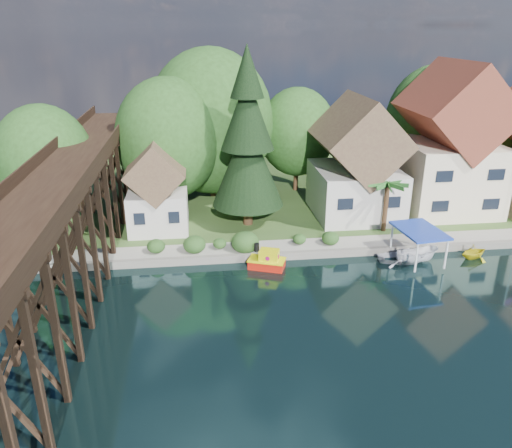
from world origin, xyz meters
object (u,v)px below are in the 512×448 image
at_px(boat_white_a, 402,257).
at_px(tugboat, 267,261).
at_px(trestle_bridge, 70,217).
at_px(conifer, 247,143).
at_px(boat_yellow, 474,251).
at_px(palm_tree, 388,186).
at_px(boat_canopy, 417,249).
at_px(house_left, 357,166).
at_px(shed, 157,192).
at_px(house_center, 449,149).

bearing_deg(boat_white_a, tugboat, 97.24).
relative_size(trestle_bridge, tugboat, 14.31).
bearing_deg(conifer, boat_yellow, -25.65).
distance_m(palm_tree, boat_canopy, 6.43).
height_order(tugboat, boat_white_a, tugboat).
relative_size(house_left, shed, 1.40).
bearing_deg(trestle_bridge, shed, 61.81).
height_order(shed, boat_yellow, shed).
bearing_deg(trestle_bridge, house_left, 25.21).
bearing_deg(boat_yellow, house_left, 18.82).
xyz_separation_m(shed, conifer, (7.82, 0.16, 4.08)).
bearing_deg(trestle_bridge, boat_canopy, 2.44).
distance_m(conifer, boat_yellow, 20.29).
height_order(conifer, boat_yellow, conifer).
xyz_separation_m(boat_white_a, boat_canopy, (0.99, -0.32, 0.80)).
relative_size(boat_white_a, boat_yellow, 1.53).
bearing_deg(boat_canopy, house_center, 55.86).
xyz_separation_m(conifer, palm_tree, (11.56, -3.00, -3.32)).
distance_m(house_center, shed, 27.20).
distance_m(house_left, shed, 18.11).
bearing_deg(house_left, boat_white_a, -83.65).
height_order(tugboat, boat_yellow, tugboat).
distance_m(shed, boat_canopy, 21.84).
relative_size(palm_tree, boat_yellow, 1.91).
xyz_separation_m(house_left, boat_canopy, (2.04, -9.76, -3.95)).
bearing_deg(boat_yellow, boat_white_a, 71.98).
bearing_deg(boat_canopy, shed, 157.61).
xyz_separation_m(house_center, palm_tree, (-7.62, -4.84, -1.83)).
bearing_deg(boat_white_a, shed, 75.35).
relative_size(house_left, conifer, 0.72).
height_order(palm_tree, tugboat, palm_tree).
relative_size(house_left, boat_canopy, 2.38).
height_order(palm_tree, boat_white_a, palm_tree).
xyz_separation_m(house_left, boat_white_a, (1.05, -9.44, -4.75)).
height_order(trestle_bridge, conifer, conifer).
relative_size(house_left, boat_white_a, 2.94).
relative_size(trestle_bridge, conifer, 2.87).
xyz_separation_m(trestle_bridge, boat_white_a, (24.05, 1.39, -4.96)).
distance_m(conifer, tugboat, 10.83).
relative_size(house_center, boat_yellow, 5.67).
bearing_deg(house_center, palm_tree, -147.58).
relative_size(house_center, tugboat, 4.50).
bearing_deg(house_left, trestle_bridge, -154.79).
height_order(conifer, palm_tree, conifer).
xyz_separation_m(house_center, boat_canopy, (-6.96, -10.26, -5.22)).
relative_size(house_center, palm_tree, 2.97).
bearing_deg(trestle_bridge, boat_yellow, 2.47).
distance_m(shed, tugboat, 11.94).
relative_size(house_left, tugboat, 3.57).
bearing_deg(shed, boat_yellow, -17.89).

